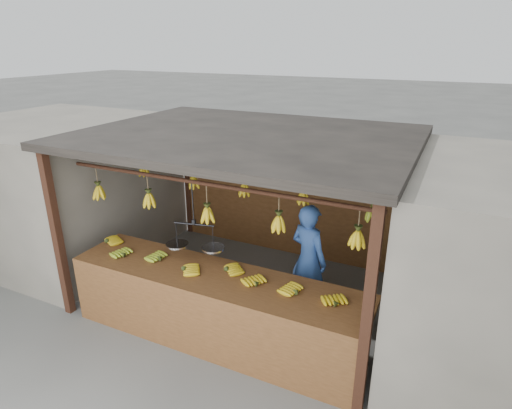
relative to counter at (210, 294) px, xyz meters
The scene contains 8 objects.
ground 1.43m from the counter, 95.70° to the left, with size 80.00×80.00×0.00m, color #5B5B57.
stall 2.01m from the counter, 94.51° to the left, with size 4.30×3.30×2.40m.
neighbor_left 3.95m from the counter, 161.67° to the left, with size 3.00×3.00×2.30m, color slate.
counter is the anchor object (origin of this frame).
hanging_bananas 1.54m from the counter, 96.06° to the left, with size 3.65×2.18×0.39m.
balance_scale 0.64m from the counter, 144.49° to the left, with size 0.73×0.38×0.85m.
vendor 1.46m from the counter, 56.08° to the left, with size 0.57×0.37×1.56m, color #3359A5.
bag_bundles 3.17m from the counter, 54.88° to the left, with size 0.08×0.26×1.23m.
Camera 1 is at (2.50, -4.92, 3.52)m, focal length 30.00 mm.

